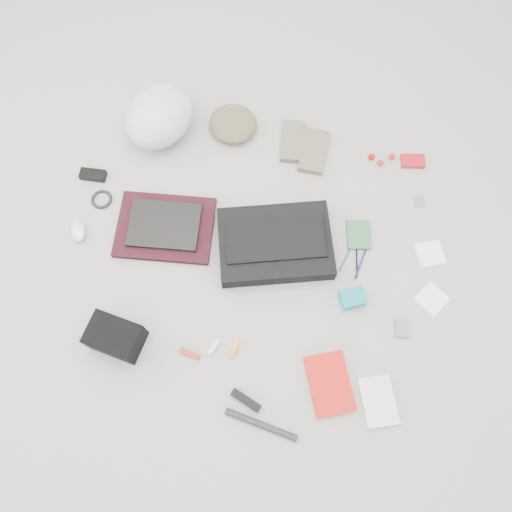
% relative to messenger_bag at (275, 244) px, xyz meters
% --- Properties ---
extents(ground_plane, '(4.00, 4.00, 0.00)m').
position_rel_messenger_bag_xyz_m(ground_plane, '(-0.07, -0.07, -0.04)').
color(ground_plane, gray).
extents(messenger_bag, '(0.52, 0.43, 0.08)m').
position_rel_messenger_bag_xyz_m(messenger_bag, '(0.00, 0.00, 0.00)').
color(messenger_bag, black).
rests_on(messenger_bag, ground_plane).
extents(bag_flap, '(0.43, 0.27, 0.01)m').
position_rel_messenger_bag_xyz_m(bag_flap, '(0.00, 0.00, 0.04)').
color(bag_flap, black).
rests_on(bag_flap, messenger_bag).
extents(laptop_sleeve, '(0.42, 0.33, 0.03)m').
position_rel_messenger_bag_xyz_m(laptop_sleeve, '(-0.47, 0.01, -0.02)').
color(laptop_sleeve, black).
rests_on(laptop_sleeve, ground_plane).
extents(laptop, '(0.31, 0.23, 0.02)m').
position_rel_messenger_bag_xyz_m(laptop, '(-0.47, 0.01, -0.00)').
color(laptop, black).
rests_on(laptop, laptop_sleeve).
extents(bike_helmet, '(0.39, 0.42, 0.21)m').
position_rel_messenger_bag_xyz_m(bike_helmet, '(-0.59, 0.49, 0.06)').
color(bike_helmet, silver).
rests_on(bike_helmet, ground_plane).
extents(beanie, '(0.29, 0.28, 0.08)m').
position_rel_messenger_bag_xyz_m(beanie, '(-0.28, 0.55, 0.00)').
color(beanie, brown).
rests_on(beanie, ground_plane).
extents(mitten_left, '(0.12, 0.22, 0.03)m').
position_rel_messenger_bag_xyz_m(mitten_left, '(0.00, 0.52, -0.02)').
color(mitten_left, '#6B5F52').
rests_on(mitten_left, ground_plane).
extents(mitten_right, '(0.12, 0.22, 0.03)m').
position_rel_messenger_bag_xyz_m(mitten_right, '(0.10, 0.48, -0.02)').
color(mitten_right, '#745F4F').
rests_on(mitten_right, ground_plane).
extents(power_brick, '(0.11, 0.05, 0.03)m').
position_rel_messenger_bag_xyz_m(power_brick, '(-0.84, 0.20, -0.02)').
color(power_brick, black).
rests_on(power_brick, ground_plane).
extents(cable_coil, '(0.10, 0.10, 0.01)m').
position_rel_messenger_bag_xyz_m(cable_coil, '(-0.77, 0.09, -0.03)').
color(cable_coil, black).
rests_on(cable_coil, ground_plane).
extents(mouse, '(0.10, 0.12, 0.04)m').
position_rel_messenger_bag_xyz_m(mouse, '(-0.82, -0.07, -0.02)').
color(mouse, silver).
rests_on(mouse, ground_plane).
extents(camera_bag, '(0.21, 0.17, 0.13)m').
position_rel_messenger_bag_xyz_m(camera_bag, '(-0.53, -0.49, 0.02)').
color(camera_bag, black).
rests_on(camera_bag, ground_plane).
extents(multitool, '(0.08, 0.04, 0.01)m').
position_rel_messenger_bag_xyz_m(multitool, '(-0.25, -0.49, -0.03)').
color(multitool, maroon).
rests_on(multitool, ground_plane).
extents(toiletry_tube_white, '(0.04, 0.07, 0.02)m').
position_rel_messenger_bag_xyz_m(toiletry_tube_white, '(-0.17, -0.45, -0.03)').
color(toiletry_tube_white, white).
rests_on(toiletry_tube_white, ground_plane).
extents(toiletry_tube_orange, '(0.04, 0.07, 0.02)m').
position_rel_messenger_bag_xyz_m(toiletry_tube_orange, '(-0.09, -0.45, -0.03)').
color(toiletry_tube_orange, orange).
rests_on(toiletry_tube_orange, ground_plane).
extents(u_lock, '(0.12, 0.07, 0.02)m').
position_rel_messenger_bag_xyz_m(u_lock, '(-0.01, -0.63, -0.03)').
color(u_lock, black).
rests_on(u_lock, ground_plane).
extents(bike_pump, '(0.28, 0.08, 0.03)m').
position_rel_messenger_bag_xyz_m(bike_pump, '(0.06, -0.70, -0.03)').
color(bike_pump, black).
rests_on(bike_pump, ground_plane).
extents(book_red, '(0.22, 0.27, 0.02)m').
position_rel_messenger_bag_xyz_m(book_red, '(0.29, -0.51, -0.03)').
color(book_red, red).
rests_on(book_red, ground_plane).
extents(book_white, '(0.17, 0.21, 0.02)m').
position_rel_messenger_bag_xyz_m(book_white, '(0.47, -0.55, -0.03)').
color(book_white, silver).
rests_on(book_white, ground_plane).
extents(notepad, '(0.12, 0.14, 0.02)m').
position_rel_messenger_bag_xyz_m(notepad, '(0.34, 0.11, -0.03)').
color(notepad, '#2D623C').
rests_on(notepad, ground_plane).
extents(pen_blue, '(0.05, 0.12, 0.01)m').
position_rel_messenger_bag_xyz_m(pen_blue, '(0.30, -0.00, -0.03)').
color(pen_blue, '#254196').
rests_on(pen_blue, ground_plane).
extents(pen_black, '(0.02, 0.12, 0.01)m').
position_rel_messenger_bag_xyz_m(pen_black, '(0.34, -0.02, -0.03)').
color(pen_black, black).
rests_on(pen_black, ground_plane).
extents(pen_navy, '(0.04, 0.15, 0.01)m').
position_rel_messenger_bag_xyz_m(pen_navy, '(0.36, -0.01, -0.03)').
color(pen_navy, navy).
rests_on(pen_navy, ground_plane).
extents(accordion_wallet, '(0.11, 0.11, 0.05)m').
position_rel_messenger_bag_xyz_m(accordion_wallet, '(0.34, -0.17, -0.01)').
color(accordion_wallet, '#0D879D').
rests_on(accordion_wallet, ground_plane).
extents(card_deck, '(0.06, 0.08, 0.01)m').
position_rel_messenger_bag_xyz_m(card_deck, '(0.54, -0.26, -0.03)').
color(card_deck, gray).
rests_on(card_deck, ground_plane).
extents(napkin_top, '(0.14, 0.14, 0.01)m').
position_rel_messenger_bag_xyz_m(napkin_top, '(0.64, 0.08, -0.03)').
color(napkin_top, white).
rests_on(napkin_top, ground_plane).
extents(napkin_bottom, '(0.15, 0.15, 0.01)m').
position_rel_messenger_bag_xyz_m(napkin_bottom, '(0.65, -0.12, -0.04)').
color(napkin_bottom, white).
rests_on(napkin_bottom, ground_plane).
extents(lollipop_a, '(0.04, 0.04, 0.03)m').
position_rel_messenger_bag_xyz_m(lollipop_a, '(0.36, 0.49, -0.02)').
color(lollipop_a, '#B60406').
rests_on(lollipop_a, ground_plane).
extents(lollipop_b, '(0.04, 0.04, 0.03)m').
position_rel_messenger_bag_xyz_m(lollipop_b, '(0.40, 0.47, -0.02)').
color(lollipop_b, '#AF2314').
rests_on(lollipop_b, ground_plane).
extents(lollipop_c, '(0.03, 0.03, 0.03)m').
position_rel_messenger_bag_xyz_m(lollipop_c, '(0.45, 0.51, -0.03)').
color(lollipop_c, red).
rests_on(lollipop_c, ground_plane).
extents(altoids_tin, '(0.11, 0.08, 0.02)m').
position_rel_messenger_bag_xyz_m(altoids_tin, '(0.54, 0.51, -0.03)').
color(altoids_tin, '#B41821').
rests_on(altoids_tin, ground_plane).
extents(stamp_sheet, '(0.06, 0.07, 0.00)m').
position_rel_messenger_bag_xyz_m(stamp_sheet, '(0.58, 0.32, -0.04)').
color(stamp_sheet, gray).
rests_on(stamp_sheet, ground_plane).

